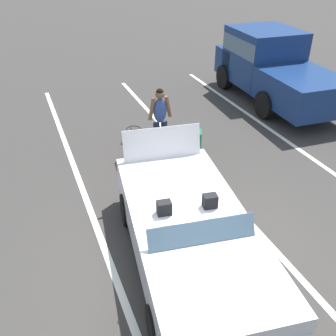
{
  "coord_description": "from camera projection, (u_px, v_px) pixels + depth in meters",
  "views": [
    {
      "loc": [
        4.1,
        -2.03,
        4.62
      ],
      "look_at": [
        -1.77,
        0.34,
        0.75
      ],
      "focal_mm": 40.94,
      "sensor_mm": 36.0,
      "label": 1
    }
  ],
  "objects": [
    {
      "name": "suitcase_large_black",
      "position": [
        162.0,
        154.0,
        8.65
      ],
      "size": [
        0.55,
        0.52,
        1.05
      ],
      "rotation": [
        0.0,
        0.0,
        4.01
      ],
      "color": "black",
      "rests_on": "ground_plane"
    },
    {
      "name": "traveler_person",
      "position": [
        160.0,
        118.0,
        9.0
      ],
      "size": [
        0.23,
        0.6,
        1.65
      ],
      "rotation": [
        0.0,
        0.0,
        0.02
      ],
      "color": "#1E2338",
      "rests_on": "ground_plane"
    },
    {
      "name": "ground_plane",
      "position": [
        189.0,
        263.0,
        6.3
      ],
      "size": [
        80.0,
        80.0,
        0.0
      ],
      "primitive_type": "plane",
      "color": "#383533"
    },
    {
      "name": "lot_line_near",
      "position": [
        118.0,
        284.0,
        5.91
      ],
      "size": [
        18.0,
        0.12,
        0.01
      ],
      "primitive_type": "cube",
      "color": "silver",
      "rests_on": "ground_plane"
    },
    {
      "name": "duffel_bag",
      "position": [
        134.0,
        135.0,
        9.96
      ],
      "size": [
        0.44,
        0.69,
        0.34
      ],
      "rotation": [
        0.0,
        0.0,
        4.93
      ],
      "color": "black",
      "rests_on": "ground_plane"
    },
    {
      "name": "suitcase_medium_bright",
      "position": [
        130.0,
        149.0,
        8.98
      ],
      "size": [
        0.43,
        0.29,
        0.81
      ],
      "rotation": [
        0.0,
        0.0,
        4.58
      ],
      "color": "red",
      "rests_on": "ground_plane"
    },
    {
      "name": "parked_pickup_truck_near",
      "position": [
        271.0,
        65.0,
        12.07
      ],
      "size": [
        5.1,
        2.27,
        2.1
      ],
      "rotation": [
        0.0,
        0.0,
        3.09
      ],
      "color": "navy",
      "rests_on": "ground_plane"
    },
    {
      "name": "lot_line_mid",
      "position": [
        265.0,
        240.0,
        6.77
      ],
      "size": [
        18.0,
        0.12,
        0.01
      ],
      "primitive_type": "cube",
      "color": "silver",
      "rests_on": "ground_plane"
    },
    {
      "name": "suitcase_small_carryon",
      "position": [
        197.0,
        141.0,
        9.48
      ],
      "size": [
        0.39,
        0.32,
        0.5
      ],
      "rotation": [
        0.0,
        0.0,
        4.29
      ],
      "color": "#19723F",
      "rests_on": "ground_plane"
    },
    {
      "name": "convertible_car",
      "position": [
        194.0,
        244.0,
        5.83
      ],
      "size": [
        4.34,
        2.33,
        1.54
      ],
      "rotation": [
        0.0,
        0.0,
        -0.14
      ],
      "color": "silver",
      "rests_on": "ground_plane"
    }
  ]
}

